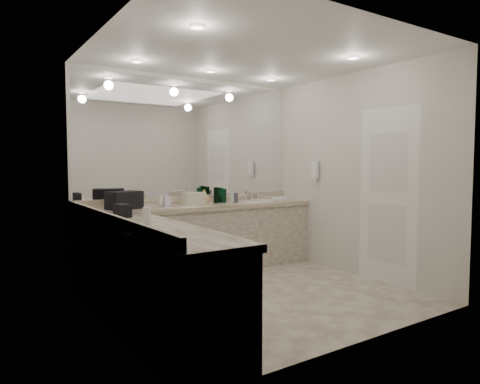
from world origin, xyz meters
TOP-DOWN VIEW (x-y plane):
  - floor at (0.00, 0.00)m, footprint 3.20×3.20m
  - ceiling at (0.00, 0.00)m, footprint 3.20×3.20m
  - wall_back at (0.00, 1.50)m, footprint 3.20×0.02m
  - wall_left at (-1.60, 0.00)m, footprint 0.02×3.00m
  - wall_right at (1.60, 0.00)m, footprint 0.02×3.00m
  - vanity_back_base at (0.00, 1.20)m, footprint 3.20×0.60m
  - vanity_back_top at (0.00, 1.19)m, footprint 3.20×0.64m
  - vanity_left_base at (-1.30, -0.30)m, footprint 0.60×2.40m
  - vanity_left_top at (-1.29, -0.30)m, footprint 0.64×2.42m
  - backsplash_back at (0.00, 1.48)m, footprint 3.20×0.04m
  - backsplash_left at (-1.58, 0.00)m, footprint 0.04×3.00m
  - mirror_back at (0.00, 1.49)m, footprint 3.12×0.01m
  - mirror_left at (-1.59, 0.00)m, footprint 0.01×2.92m
  - sink at (0.95, 1.20)m, footprint 0.44×0.44m
  - faucet at (0.95, 1.41)m, footprint 0.24×0.16m
  - wall_phone at (1.56, 0.70)m, footprint 0.06×0.10m
  - door at (1.59, -0.50)m, footprint 0.02×0.82m
  - black_toiletry_bag at (-1.05, 1.18)m, footprint 0.44×0.35m
  - black_bag_spill at (-1.30, 0.47)m, footprint 0.12×0.25m
  - cream_cosmetic_case at (-0.09, 1.25)m, footprint 0.29×0.18m
  - hand_towel at (1.31, 1.20)m, footprint 0.24×0.19m
  - lotion_left at (-1.30, -0.19)m, footprint 0.07×0.07m
  - soap_bottle_a at (-0.56, 1.24)m, footprint 0.09×0.09m
  - soap_bottle_b at (-0.49, 1.21)m, footprint 0.08×0.09m
  - soap_bottle_c at (0.05, 1.23)m, footprint 0.17×0.17m
  - green_bottle_0 at (0.37, 1.24)m, footprint 0.07×0.07m
  - green_bottle_1 at (0.27, 1.28)m, footprint 0.07×0.07m
  - green_bottle_2 at (0.29, 1.31)m, footprint 0.06×0.06m
  - green_bottle_3 at (0.35, 1.30)m, footprint 0.06×0.06m
  - green_bottle_4 at (0.25, 1.24)m, footprint 0.07×0.07m
  - amenity_bottle_0 at (0.35, 1.32)m, footprint 0.04×0.04m
  - amenity_bottle_1 at (-1.00, 1.30)m, footprint 0.04×0.04m
  - amenity_bottle_2 at (0.50, 1.25)m, footprint 0.04×0.04m
  - amenity_bottle_3 at (0.57, 1.34)m, footprint 0.06×0.06m
  - amenity_bottle_4 at (0.49, 1.12)m, footprint 0.06×0.06m

SIDE VIEW (x-z plane):
  - floor at x=0.00m, z-range 0.00..0.00m
  - vanity_back_base at x=0.00m, z-range 0.00..0.84m
  - vanity_left_base at x=-1.30m, z-range 0.00..0.84m
  - vanity_back_top at x=0.00m, z-range 0.84..0.90m
  - vanity_left_top at x=-1.29m, z-range 0.84..0.90m
  - sink at x=0.95m, z-range 0.88..0.91m
  - hand_towel at x=1.31m, z-range 0.90..0.94m
  - amenity_bottle_0 at x=0.35m, z-range 0.90..0.96m
  - amenity_bottle_2 at x=0.50m, z-range 0.90..0.97m
  - backsplash_back at x=0.00m, z-range 0.90..1.00m
  - backsplash_left at x=-1.58m, z-range 0.90..1.00m
  - amenity_bottle_1 at x=-1.00m, z-range 0.90..1.00m
  - amenity_bottle_3 at x=0.57m, z-range 0.90..1.03m
  - black_bag_spill at x=-1.30m, z-range 0.90..1.03m
  - amenity_bottle_4 at x=0.49m, z-range 0.90..1.04m
  - faucet at x=0.95m, z-range 0.90..1.04m
  - lotion_left at x=-1.30m, z-range 0.90..1.06m
  - cream_cosmetic_case at x=-0.09m, z-range 0.90..1.06m
  - soap_bottle_a at x=-0.56m, z-range 0.90..1.08m
  - soap_bottle_b at x=-0.49m, z-range 0.90..1.08m
  - green_bottle_4 at x=0.25m, z-range 0.90..1.09m
  - soap_bottle_c at x=0.05m, z-range 0.90..1.09m
  - green_bottle_0 at x=0.37m, z-range 0.90..1.09m
  - green_bottle_3 at x=0.35m, z-range 0.90..1.11m
  - green_bottle_2 at x=0.29m, z-range 0.90..1.11m
  - green_bottle_1 at x=0.27m, z-range 0.90..1.11m
  - black_toiletry_bag at x=-1.05m, z-range 0.90..1.12m
  - door at x=1.59m, z-range 0.00..2.10m
  - wall_back at x=0.00m, z-range 0.00..2.60m
  - wall_left at x=-1.60m, z-range 0.00..2.60m
  - wall_right at x=1.60m, z-range 0.00..2.60m
  - wall_phone at x=1.56m, z-range 1.23..1.47m
  - mirror_back at x=0.00m, z-range 1.00..2.55m
  - mirror_left at x=-1.59m, z-range 1.00..2.55m
  - ceiling at x=0.00m, z-range 2.60..2.60m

